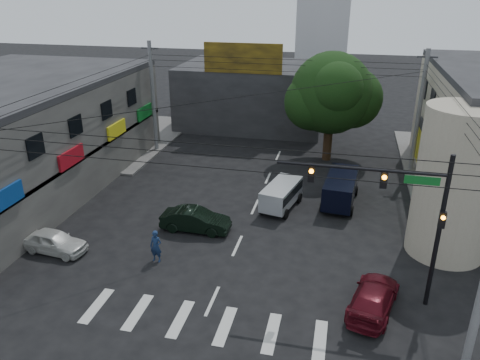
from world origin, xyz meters
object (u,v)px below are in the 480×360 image
(silver_minivan, at_px, (281,196))
(dark_sedan, at_px, (196,220))
(maroon_sedan, at_px, (373,298))
(utility_pole_far_left, at_px, (153,98))
(navy_van, at_px, (340,190))
(utility_pole_far_right, at_px, (419,112))
(street_tree, at_px, (331,93))
(white_compact, at_px, (54,241))
(traffic_gantry, at_px, (401,205))
(traffic_officer, at_px, (156,246))

(silver_minivan, bearing_deg, dark_sedan, 144.75)
(silver_minivan, bearing_deg, maroon_sedan, -136.87)
(utility_pole_far_left, height_order, navy_van, utility_pole_far_left)
(utility_pole_far_right, relative_size, dark_sedan, 2.26)
(street_tree, distance_m, white_compact, 22.84)
(silver_minivan, bearing_deg, street_tree, -1.13)
(traffic_gantry, height_order, white_compact, traffic_gantry)
(navy_van, bearing_deg, traffic_officer, 140.49)
(utility_pole_far_left, bearing_deg, white_compact, -86.53)
(dark_sedan, distance_m, white_compact, 7.79)
(maroon_sedan, relative_size, silver_minivan, 1.13)
(traffic_gantry, bearing_deg, street_tree, 101.99)
(utility_pole_far_left, bearing_deg, traffic_gantry, -42.86)
(traffic_gantry, xyz_separation_m, navy_van, (-2.49, 9.79, -3.88))
(street_tree, distance_m, traffic_gantry, 18.42)
(dark_sedan, height_order, maroon_sedan, dark_sedan)
(maroon_sedan, xyz_separation_m, navy_van, (-1.79, 10.72, 0.33))
(silver_minivan, xyz_separation_m, navy_van, (3.67, 1.55, 0.14))
(utility_pole_far_right, relative_size, navy_van, 1.87)
(utility_pole_far_left, distance_m, traffic_officer, 18.14)
(street_tree, relative_size, navy_van, 1.77)
(street_tree, relative_size, white_compact, 2.30)
(traffic_gantry, xyz_separation_m, utility_pole_far_left, (-18.32, 17.00, -0.23))
(utility_pole_far_right, height_order, maroon_sedan, utility_pole_far_right)
(navy_van, bearing_deg, silver_minivan, 117.99)
(traffic_gantry, relative_size, maroon_sedan, 1.56)
(traffic_officer, bearing_deg, utility_pole_far_left, 117.05)
(utility_pole_far_left, distance_m, navy_van, 17.78)
(traffic_gantry, bearing_deg, navy_van, 104.29)
(utility_pole_far_left, distance_m, maroon_sedan, 25.46)
(street_tree, xyz_separation_m, dark_sedan, (-6.78, -13.82, -4.80))
(utility_pole_far_right, xyz_separation_m, white_compact, (-19.98, -16.79, -3.98))
(traffic_gantry, xyz_separation_m, dark_sedan, (-10.61, 4.18, -4.16))
(street_tree, distance_m, maroon_sedan, 19.80)
(utility_pole_far_right, distance_m, navy_van, 9.60)
(street_tree, height_order, utility_pole_far_right, utility_pole_far_right)
(street_tree, relative_size, dark_sedan, 2.14)
(traffic_gantry, xyz_separation_m, white_compact, (-17.31, 0.21, -4.21))
(traffic_gantry, height_order, utility_pole_far_right, utility_pole_far_right)
(utility_pole_far_left, xyz_separation_m, navy_van, (15.83, -7.22, -3.64))
(utility_pole_far_right, bearing_deg, traffic_officer, -130.96)
(street_tree, height_order, traffic_gantry, street_tree)
(traffic_officer, bearing_deg, utility_pole_far_right, 53.77)
(utility_pole_far_right, bearing_deg, white_compact, -139.96)
(traffic_gantry, height_order, traffic_officer, traffic_gantry)
(traffic_gantry, bearing_deg, utility_pole_far_left, 137.14)
(white_compact, distance_m, traffic_officer, 5.74)
(utility_pole_far_right, relative_size, white_compact, 2.43)
(utility_pole_far_left, bearing_deg, maroon_sedan, -45.51)
(dark_sedan, bearing_deg, silver_minivan, -47.51)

